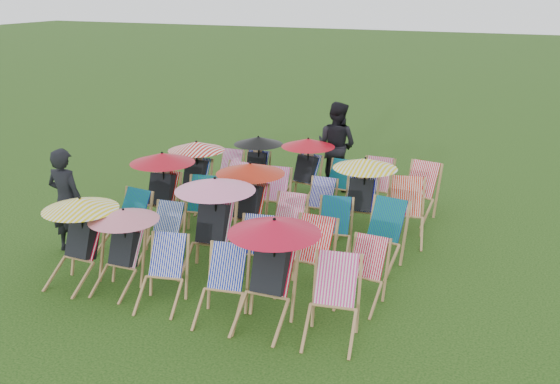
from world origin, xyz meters
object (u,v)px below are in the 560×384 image
at_px(deckchair_0, 77,239).
at_px(person_rear, 336,145).
at_px(deckchair_5, 332,302).
at_px(deckchair_29, 417,192).
at_px(person_left, 66,201).

bearing_deg(deckchair_0, person_rear, 72.00).
distance_m(deckchair_5, deckchair_29, 4.55).
distance_m(deckchair_0, deckchair_29, 6.05).
relative_size(deckchair_5, person_rear, 0.53).
bearing_deg(deckchair_29, person_left, -132.56).
height_order(deckchair_29, person_left, person_left).
distance_m(deckchair_0, deckchair_5, 3.87).
bearing_deg(person_left, deckchair_29, -142.65).
bearing_deg(deckchair_5, person_left, 161.56).
height_order(deckchair_29, person_rear, person_rear).
xyz_separation_m(deckchair_0, person_rear, (1.98, 5.72, 0.25)).
xyz_separation_m(deckchair_0, deckchair_29, (3.94, 4.59, -0.18)).
bearing_deg(deckchair_29, person_rear, 159.50).
bearing_deg(person_rear, deckchair_0, 83.28).
relative_size(deckchair_29, person_left, 0.58).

